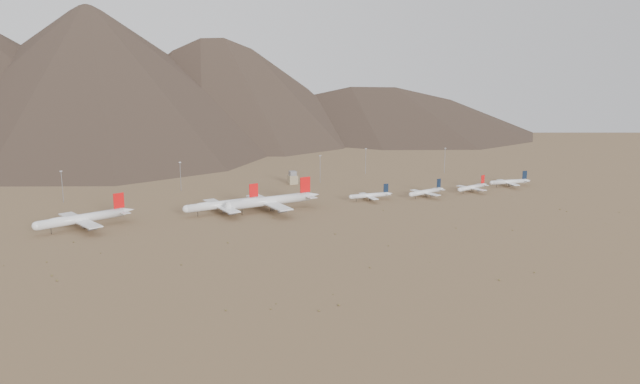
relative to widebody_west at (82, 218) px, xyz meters
name	(u,v)px	position (x,y,z in m)	size (l,w,h in m)	color
ground	(307,216)	(152.72, -20.77, -7.15)	(3000.00, 3000.00, 0.00)	olive
mountain_ridge	(153,42)	(152.72, 879.23, 142.85)	(4400.00, 1000.00, 300.00)	#4B392D
widebody_west	(82,218)	(0.00, 0.00, 0.00)	(66.28, 53.07, 20.74)	white
widebody_centre	(223,204)	(97.73, 9.04, -0.32)	(66.11, 51.67, 19.81)	white
widebody_east	(271,201)	(132.69, 3.27, 0.90)	(78.12, 60.90, 23.34)	white
narrowbody_a	(370,195)	(218.87, 9.88, -2.99)	(38.87, 27.74, 12.82)	white
narrowbody_b	(426,192)	(268.15, 5.05, -2.70)	(40.41, 29.96, 13.72)	white
narrowbody_c	(472,187)	(315.75, 8.43, -2.89)	(38.38, 28.57, 13.13)	white
narrowbody_d	(510,182)	(361.15, 16.61, -2.68)	(41.68, 30.10, 13.76)	white
control_tower	(293,178)	(182.72, 99.23, -1.83)	(8.00, 8.00, 12.00)	gray
mast_far_west	(62,185)	(-13.29, 92.07, 7.05)	(2.00, 0.60, 25.70)	gray
mast_west	(180,175)	(81.62, 103.58, 7.05)	(2.00, 0.60, 25.70)	gray
mast_centre	(320,168)	(208.59, 96.02, 7.05)	(2.00, 0.60, 25.70)	gray
mast_east	(366,160)	(268.75, 124.76, 7.05)	(2.00, 0.60, 25.70)	gray
mast_far_east	(445,159)	(344.88, 99.26, 7.05)	(2.00, 0.60, 25.70)	gray
desert_scrub	(323,253)	(130.47, -109.66, -6.82)	(434.56, 173.02, 0.95)	brown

